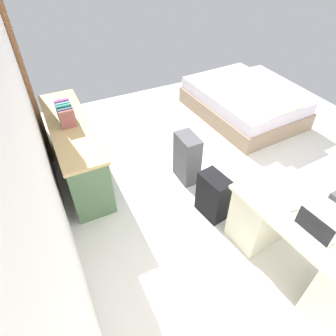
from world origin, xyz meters
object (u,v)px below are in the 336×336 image
(suitcase_black, at_px, (213,196))
(laptop, at_px, (316,227))
(suitcase_spare_grey, at_px, (187,158))
(figurine_small, at_px, (60,102))
(bed, at_px, (243,102))
(computer_mouse, at_px, (293,207))
(desk, at_px, (303,245))
(credenza, at_px, (76,150))

(suitcase_black, height_order, laptop, laptop)
(suitcase_black, bearing_deg, laptop, -174.23)
(suitcase_spare_grey, height_order, figurine_small, figurine_small)
(bed, xyz_separation_m, computer_mouse, (-2.43, 1.41, 0.50))
(computer_mouse, bearing_deg, laptop, 170.98)
(desk, relative_size, bed, 0.76)
(desk, bearing_deg, suitcase_spare_grey, 11.01)
(laptop, height_order, computer_mouse, laptop)
(suitcase_black, bearing_deg, desk, -168.81)
(credenza, xyz_separation_m, bed, (0.28, -2.90, -0.15))
(laptop, distance_m, computer_mouse, 0.27)
(credenza, relative_size, computer_mouse, 18.00)
(desk, height_order, figurine_small, figurine_small)
(bed, height_order, figurine_small, figurine_small)
(credenza, bearing_deg, figurine_small, 0.18)
(figurine_small, bearing_deg, suitcase_spare_grey, -133.90)
(computer_mouse, distance_m, figurine_small, 3.04)
(desk, xyz_separation_m, suitcase_spare_grey, (1.63, 0.32, -0.05))
(credenza, xyz_separation_m, laptop, (-2.41, -1.48, 0.38))
(suitcase_black, xyz_separation_m, suitcase_spare_grey, (0.67, -0.03, 0.05))
(suitcase_black, bearing_deg, computer_mouse, -168.72)
(desk, relative_size, laptop, 4.53)
(bed, xyz_separation_m, suitcase_spare_grey, (-0.99, 1.66, 0.09))
(credenza, relative_size, suitcase_spare_grey, 2.72)
(computer_mouse, relative_size, figurine_small, 0.91)
(bed, relative_size, suitcase_spare_grey, 2.99)
(laptop, bearing_deg, suitcase_black, 14.41)
(bed, xyz_separation_m, laptop, (-2.69, 1.42, 0.53))
(figurine_small, bearing_deg, credenza, -179.82)
(credenza, relative_size, bed, 0.91)
(laptop, xyz_separation_m, computer_mouse, (0.26, -0.01, -0.03))
(bed, bearing_deg, suitcase_black, 134.57)
(laptop, height_order, figurine_small, laptop)
(suitcase_spare_grey, bearing_deg, figurine_small, 45.67)
(computer_mouse, xyz_separation_m, figurine_small, (2.64, 1.50, 0.10))
(credenza, bearing_deg, suitcase_black, -138.58)
(suitcase_spare_grey, distance_m, figurine_small, 1.81)
(desk, height_order, laptop, laptop)
(figurine_small, bearing_deg, bed, -94.15)
(suitcase_spare_grey, height_order, computer_mouse, computer_mouse)
(desk, xyz_separation_m, figurine_small, (2.83, 1.57, 0.47))
(bed, bearing_deg, credenza, 95.51)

